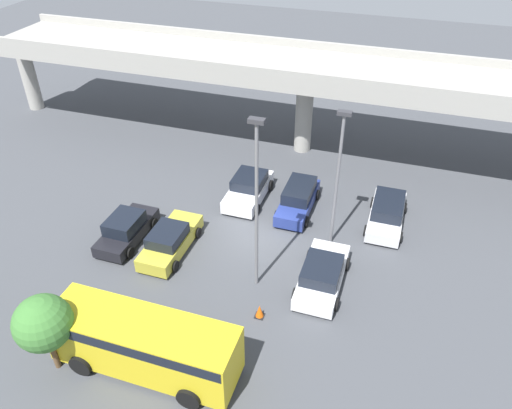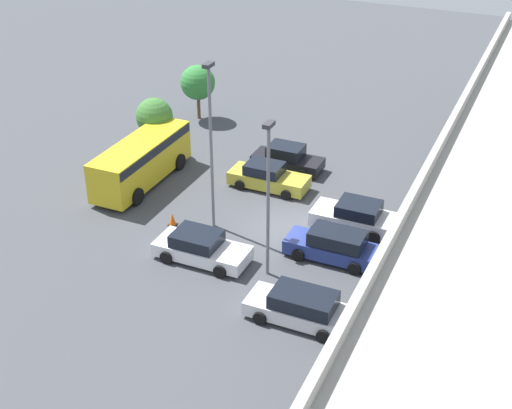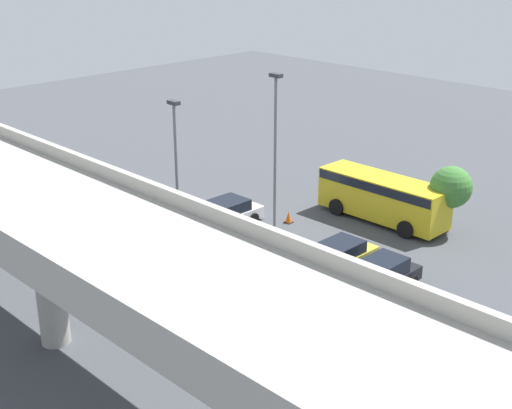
{
  "view_description": "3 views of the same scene",
  "coord_description": "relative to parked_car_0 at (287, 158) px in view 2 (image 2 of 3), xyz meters",
  "views": [
    {
      "loc": [
        6.95,
        -20.91,
        17.84
      ],
      "look_at": [
        -0.31,
        1.0,
        1.53
      ],
      "focal_mm": 35.0,
      "sensor_mm": 36.0,
      "label": 1
    },
    {
      "loc": [
        30.35,
        12.07,
        20.0
      ],
      "look_at": [
        0.99,
        -1.07,
        1.76
      ],
      "focal_mm": 50.0,
      "sensor_mm": 36.0,
      "label": 2
    },
    {
      "loc": [
        -23.92,
        22.96,
        15.82
      ],
      "look_at": [
        0.62,
        -1.46,
        2.62
      ],
      "focal_mm": 50.0,
      "sensor_mm": 36.0,
      "label": 3
    }
  ],
  "objects": [
    {
      "name": "ground_plane",
      "position": [
        6.77,
        2.43,
        -0.72
      ],
      "size": [
        99.8,
        99.8,
        0.0
      ],
      "primitive_type": "plane",
      "color": "#424449"
    },
    {
      "name": "highway_overpass",
      "position": [
        6.77,
        13.25,
        5.06
      ],
      "size": [
        47.77,
        6.41,
        6.99
      ],
      "color": "#9E9B93",
      "rests_on": "ground_plane"
    },
    {
      "name": "parked_car_0",
      "position": [
        0.0,
        0.0,
        0.0
      ],
      "size": [
        2.02,
        4.38,
        1.58
      ],
      "rotation": [
        0.0,
        0.0,
        1.57
      ],
      "color": "black",
      "rests_on": "ground_plane"
    },
    {
      "name": "parked_car_1",
      "position": [
        2.74,
        -0.12,
        -0.03
      ],
      "size": [
        2.05,
        4.73,
        1.52
      ],
      "rotation": [
        0.0,
        0.0,
        1.57
      ],
      "color": "gold",
      "rests_on": "ground_plane"
    },
    {
      "name": "parked_car_2",
      "position": [
        5.13,
        5.98,
        0.02
      ],
      "size": [
        2.24,
        4.5,
        1.59
      ],
      "rotation": [
        0.0,
        0.0,
        -1.57
      ],
      "color": "silver",
      "rests_on": "ground_plane"
    },
    {
      "name": "parked_car_3",
      "position": [
        8.35,
        5.87,
        0.04
      ],
      "size": [
        1.99,
        4.7,
        1.6
      ],
      "rotation": [
        0.0,
        0.0,
        -1.57
      ],
      "color": "navy",
      "rests_on": "ground_plane"
    },
    {
      "name": "parked_car_4",
      "position": [
        11.11,
        -0.15,
        -0.03
      ],
      "size": [
        2.22,
        4.79,
        1.49
      ],
      "rotation": [
        0.0,
        0.0,
        1.57
      ],
      "color": "silver",
      "rests_on": "ground_plane"
    },
    {
      "name": "parked_car_5",
      "position": [
        13.6,
        6.13,
        0.0
      ],
      "size": [
        2.12,
        4.74,
        1.5
      ],
      "rotation": [
        0.0,
        0.0,
        -1.57
      ],
      "color": "silver",
      "rests_on": "ground_plane"
    },
    {
      "name": "shuttle_bus",
      "position": [
        5.18,
        -7.25,
        0.87
      ],
      "size": [
        7.88,
        2.62,
        2.65
      ],
      "color": "gold",
      "rests_on": "ground_plane"
    },
    {
      "name": "lamp_post_near_aisle",
      "position": [
        7.97,
        -1.05,
        4.54
      ],
      "size": [
        0.7,
        0.35,
        9.11
      ],
      "color": "slate",
      "rests_on": "ground_plane"
    },
    {
      "name": "lamp_post_mid_lot",
      "position": [
        10.88,
        3.37,
        3.93
      ],
      "size": [
        0.7,
        0.35,
        7.93
      ],
      "color": "slate",
      "rests_on": "ground_plane"
    },
    {
      "name": "tree_front_left",
      "position": [
        -5.01,
        -8.87,
        1.97
      ],
      "size": [
        2.47,
        2.47,
        3.94
      ],
      "color": "brown",
      "rests_on": "ground_plane"
    },
    {
      "name": "tree_front_centre",
      "position": [
        1.55,
        -8.46,
        1.95
      ],
      "size": [
        2.35,
        2.35,
        3.86
      ],
      "color": "brown",
      "rests_on": "ground_plane"
    },
    {
      "name": "traffic_cone",
      "position": [
        8.81,
        -3.12,
        -0.39
      ],
      "size": [
        0.44,
        0.44,
        0.7
      ],
      "color": "black",
      "rests_on": "ground_plane"
    }
  ]
}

